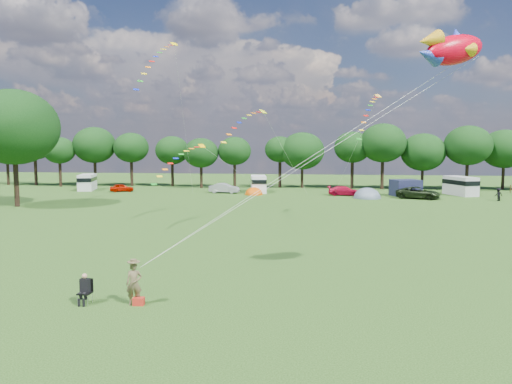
# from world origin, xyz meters

# --- Properties ---
(ground_plane) EXTENTS (180.00, 180.00, 0.00)m
(ground_plane) POSITION_xyz_m (0.00, 0.00, 0.00)
(ground_plane) COLOR black
(ground_plane) RESTS_ON ground
(tree_line) EXTENTS (102.98, 10.98, 10.27)m
(tree_line) POSITION_xyz_m (5.30, 54.99, 6.35)
(tree_line) COLOR black
(tree_line) RESTS_ON ground
(big_tree) EXTENTS (10.00, 10.00, 13.28)m
(big_tree) POSITION_xyz_m (-30.00, 28.00, 9.02)
(big_tree) COLOR black
(big_tree) RESTS_ON ground
(car_a) EXTENTS (3.79, 2.60, 1.18)m
(car_a) POSITION_xyz_m (-24.76, 45.94, 0.59)
(car_a) COLOR #AE1100
(car_a) RESTS_ON ground
(car_b) EXTENTS (4.14, 1.71, 1.44)m
(car_b) POSITION_xyz_m (-9.24, 45.81, 0.72)
(car_b) COLOR gray
(car_b) RESTS_ON ground
(car_c) EXTENTS (4.55, 2.39, 1.30)m
(car_c) POSITION_xyz_m (7.89, 44.55, 0.65)
(car_c) COLOR #B00A2A
(car_c) RESTS_ON ground
(car_d) EXTENTS (6.20, 4.36, 1.55)m
(car_d) POSITION_xyz_m (17.20, 41.72, 0.77)
(car_d) COLOR black
(car_d) RESTS_ON ground
(campervan_a) EXTENTS (3.32, 5.35, 2.44)m
(campervan_a) POSITION_xyz_m (-30.98, 47.71, 1.31)
(campervan_a) COLOR silver
(campervan_a) RESTS_ON ground
(campervan_c) EXTENTS (2.91, 5.29, 2.46)m
(campervan_c) POSITION_xyz_m (-4.45, 47.51, 1.32)
(campervan_c) COLOR silver
(campervan_c) RESTS_ON ground
(campervan_d) EXTENTS (3.97, 5.75, 2.59)m
(campervan_d) POSITION_xyz_m (23.89, 46.94, 1.39)
(campervan_d) COLOR #B7B6B9
(campervan_d) RESTS_ON ground
(tent_orange) EXTENTS (2.59, 2.84, 2.03)m
(tent_orange) POSITION_xyz_m (-4.70, 44.10, 0.02)
(tent_orange) COLOR #CC4C02
(tent_orange) RESTS_ON ground
(tent_greyblue) EXTENTS (3.69, 4.04, 2.74)m
(tent_greyblue) POSITION_xyz_m (10.66, 41.55, 0.02)
(tent_greyblue) COLOR slate
(tent_greyblue) RESTS_ON ground
(awning_navy) EXTENTS (4.31, 3.90, 2.23)m
(awning_navy) POSITION_xyz_m (16.16, 45.09, 1.12)
(awning_navy) COLOR #1A1D39
(awning_navy) RESTS_ON ground
(kite_flyer) EXTENTS (0.80, 0.62, 1.95)m
(kite_flyer) POSITION_xyz_m (-4.09, -3.85, 0.98)
(kite_flyer) COLOR brown
(kite_flyer) RESTS_ON ground
(camp_chair) EXTENTS (0.58, 0.57, 1.41)m
(camp_chair) POSITION_xyz_m (-6.35, -3.97, 0.84)
(camp_chair) COLOR #99999E
(camp_chair) RESTS_ON ground
(kite_bag) EXTENTS (0.53, 0.39, 0.36)m
(kite_bag) POSITION_xyz_m (-3.88, -3.90, 0.18)
(kite_bag) COLOR red
(kite_bag) RESTS_ON ground
(fish_kite) EXTENTS (4.04, 2.94, 2.17)m
(fish_kite) POSITION_xyz_m (10.30, 0.55, 11.77)
(fish_kite) COLOR red
(fish_kite) RESTS_ON ground
(streamer_kite_a) EXTENTS (3.45, 5.67, 5.80)m
(streamer_kite_a) POSITION_xyz_m (-13.09, 28.41, 16.43)
(streamer_kite_a) COLOR #FFE000
(streamer_kite_a) RESTS_ON ground
(streamer_kite_b) EXTENTS (4.32, 4.72, 3.81)m
(streamer_kite_b) POSITION_xyz_m (-8.90, 22.19, 5.88)
(streamer_kite_b) COLOR #FBB900
(streamer_kite_b) RESTS_ON ground
(streamer_kite_c) EXTENTS (3.08, 4.95, 2.79)m
(streamer_kite_c) POSITION_xyz_m (-1.48, 14.78, 9.10)
(streamer_kite_c) COLOR yellow
(streamer_kite_c) RESTS_ON ground
(walker_a) EXTENTS (0.85, 0.80, 1.49)m
(walker_a) POSITION_xyz_m (26.57, 40.27, 0.75)
(walker_a) COLOR black
(walker_a) RESTS_ON ground
(walker_b) EXTENTS (1.09, 0.71, 1.56)m
(walker_b) POSITION_xyz_m (26.94, 41.04, 0.78)
(walker_b) COLOR black
(walker_b) RESTS_ON ground
(streamer_kite_d) EXTENTS (2.63, 5.01, 4.26)m
(streamer_kite_d) POSITION_xyz_m (8.76, 21.20, 10.33)
(streamer_kite_d) COLOR gold
(streamer_kite_d) RESTS_ON ground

